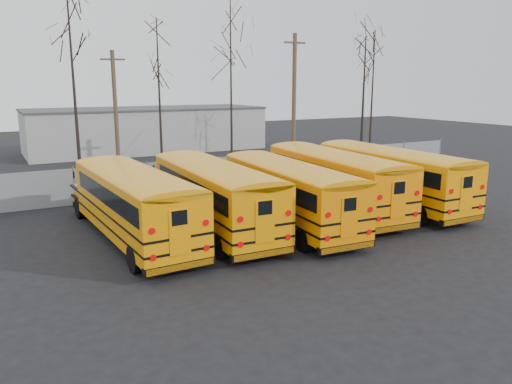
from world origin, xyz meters
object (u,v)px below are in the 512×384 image
bus_b (212,191)px  bus_e (389,172)px  utility_pole_left (116,117)px  bus_d (332,176)px  bus_a (133,199)px  bus_c (287,188)px  utility_pole_right (294,102)px

bus_b → bus_e: (10.00, -0.34, 0.03)m
utility_pole_left → bus_d: bearing=-45.5°
bus_a → bus_c: 6.84m
bus_e → utility_pole_left: 17.21m
utility_pole_left → utility_pole_right: bearing=8.1°
bus_a → utility_pole_left: bearing=76.2°
bus_c → bus_d: bus_d is taller
bus_e → bus_b: bearing=179.8°
bus_b → bus_d: (6.70, 0.20, 0.03)m
bus_c → utility_pole_left: size_ratio=1.30×
bus_c → utility_pole_left: utility_pole_left is taller
bus_e → utility_pole_right: size_ratio=1.15×
bus_b → utility_pole_left: (-1.04, 12.63, 2.51)m
bus_d → utility_pole_right: (5.08, 11.44, 3.25)m
utility_pole_left → bus_c: bearing=-60.0°
utility_pole_left → bus_a: bearing=-88.6°
bus_b → utility_pole_left: 12.92m
bus_a → bus_c: bearing=-12.8°
bus_a → utility_pole_right: bearing=34.2°
bus_e → utility_pole_right: bearing=83.3°
bus_a → bus_d: 10.19m
bus_c → bus_e: bearing=9.3°
bus_d → bus_e: bearing=-5.0°
bus_d → utility_pole_left: size_ratio=1.36×
utility_pole_right → bus_b: bearing=-135.7°
bus_a → bus_c: (6.73, -1.20, -0.04)m
bus_e → utility_pole_right: (1.78, 11.98, 3.25)m
bus_d → bus_e: (3.30, -0.54, -0.00)m
bus_d → utility_pole_right: size_ratio=1.16×
bus_b → bus_a: bearing=178.7°
bus_e → bus_c: bearing=-172.7°
bus_a → bus_e: size_ratio=0.98×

